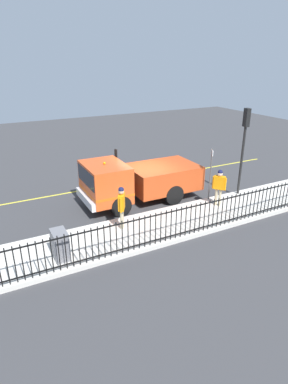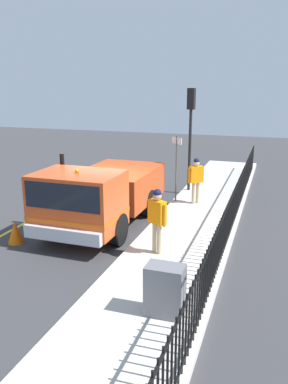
% 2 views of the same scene
% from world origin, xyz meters
% --- Properties ---
extents(ground_plane, '(50.18, 50.18, 0.00)m').
position_xyz_m(ground_plane, '(0.00, 0.00, 0.00)').
color(ground_plane, '#38383A').
rests_on(ground_plane, ground).
extents(sidewalk_slab, '(2.69, 22.81, 0.17)m').
position_xyz_m(sidewalk_slab, '(2.97, 0.00, 0.08)').
color(sidewalk_slab, beige).
rests_on(sidewalk_slab, ground).
extents(lane_marking, '(0.12, 20.53, 0.01)m').
position_xyz_m(lane_marking, '(-2.58, 0.00, 0.00)').
color(lane_marking, yellow).
rests_on(lane_marking, ground).
extents(work_truck, '(2.51, 5.82, 2.47)m').
position_xyz_m(work_truck, '(0.04, -0.66, 1.19)').
color(work_truck, '#D84C1E').
rests_on(work_truck, ground).
extents(worker_standing, '(0.58, 0.45, 1.77)m').
position_xyz_m(worker_standing, '(2.49, -2.35, 1.25)').
color(worker_standing, orange).
rests_on(worker_standing, sidewalk_slab).
extents(pedestrian_distant, '(0.53, 0.47, 1.74)m').
position_xyz_m(pedestrian_distant, '(2.55, 2.49, 1.24)').
color(pedestrian_distant, orange).
rests_on(pedestrian_distant, sidewalk_slab).
extents(iron_fence, '(0.04, 19.43, 1.28)m').
position_xyz_m(iron_fence, '(4.19, 0.00, 0.81)').
color(iron_fence, black).
rests_on(iron_fence, sidewalk_slab).
extents(traffic_light_near, '(0.33, 0.26, 4.25)m').
position_xyz_m(traffic_light_near, '(1.88, 4.36, 3.17)').
color(traffic_light_near, black).
rests_on(traffic_light_near, sidewalk_slab).
extents(utility_cabinet, '(0.74, 0.49, 1.02)m').
position_xyz_m(utility_cabinet, '(3.48, -5.08, 0.68)').
color(utility_cabinet, slate).
rests_on(utility_cabinet, sidewalk_slab).
extents(traffic_cone, '(0.47, 0.47, 0.67)m').
position_xyz_m(traffic_cone, '(-1.79, -2.66, 0.33)').
color(traffic_cone, orange).
rests_on(traffic_cone, ground).
extents(street_sign, '(0.44, 0.29, 2.54)m').
position_xyz_m(street_sign, '(1.75, 2.59, 1.74)').
color(street_sign, '#4C4C4C').
rests_on(street_sign, sidewalk_slab).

